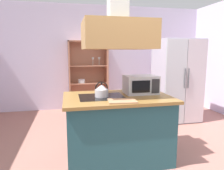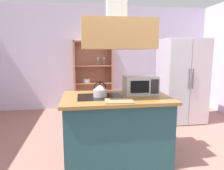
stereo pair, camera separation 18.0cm
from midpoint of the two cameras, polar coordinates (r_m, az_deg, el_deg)
The scene contains 9 objects.
ground_plane at distance 3.02m, azimuth 4.49°, elevation -20.67°, with size 7.80×7.80×0.00m, color #946155.
wall_back at distance 5.58m, azimuth -2.42°, elevation 7.56°, with size 6.00×0.12×2.70m, color silver.
kitchen_island at distance 2.94m, azimuth 2.84°, elevation -11.65°, with size 1.45×0.95×0.90m.
range_hood at distance 2.77m, azimuth 3.07°, elevation 15.63°, with size 0.90×0.70×1.17m.
refrigerator at distance 4.73m, azimuth 19.71°, elevation 1.13°, with size 0.90×0.77×1.77m.
dish_cabinet at distance 5.39m, azimuth -4.26°, elevation 1.49°, with size 0.99×0.40×1.78m.
kettle at distance 2.77m, azimuth -1.48°, elevation -1.51°, with size 0.18×0.18×0.20m.
cutting_board at distance 2.50m, azimuth 4.02°, elevation -4.48°, with size 0.34×0.24×0.02m, color #AA7B57.
microwave at distance 3.00m, azimuth 9.52°, elevation 0.04°, with size 0.46×0.35×0.26m.
Camera 2 is at (-0.53, -2.56, 1.49)m, focal length 33.08 mm.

